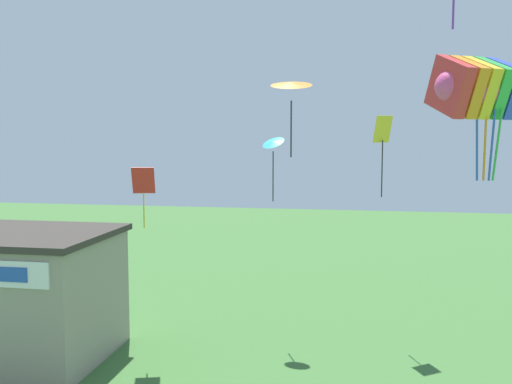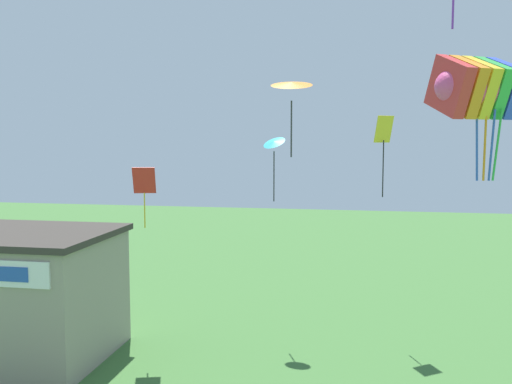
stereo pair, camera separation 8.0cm
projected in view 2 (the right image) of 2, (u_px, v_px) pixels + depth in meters
The scene contains 6 objects.
seaside_building at pixel (28, 294), 21.87m from camera, with size 6.31×5.65×4.91m.
kite_rainbow_parafoil at pixel (475, 87), 14.06m from camera, with size 2.72×2.49×3.12m.
kite_cyan_delta at pixel (274, 145), 24.40m from camera, with size 1.28×1.24×2.83m.
kite_orange_delta at pixel (292, 85), 17.59m from camera, with size 1.40×1.39×2.49m.
kite_yellow_diamond at pixel (384, 139), 24.27m from camera, with size 0.85×0.73×3.48m.
kite_red_diamond at pixel (144, 185), 22.28m from camera, with size 1.01×0.84×2.40m.
Camera 2 is at (3.02, -7.65, 8.45)m, focal length 40.00 mm.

